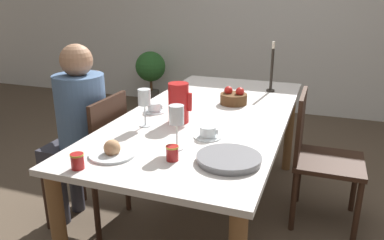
{
  "coord_description": "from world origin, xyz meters",
  "views": [
    {
      "loc": [
        0.65,
        -2.09,
        1.45
      ],
      "look_at": [
        0.0,
        -0.3,
        0.79
      ],
      "focal_mm": 35.0,
      "sensor_mm": 36.0,
      "label": 1
    }
  ],
  "objects_px": {
    "teacup_near_person": "(208,133)",
    "fruit_bowl": "(234,98)",
    "chair_opposite": "(318,155)",
    "person_seated": "(78,122)",
    "bread_plate": "(112,151)",
    "potted_plant": "(151,71)",
    "wine_glass_water": "(144,99)",
    "chair_person_side": "(94,157)",
    "jam_jar_red": "(77,160)",
    "wine_glass_juice": "(177,117)",
    "red_pitcher": "(179,103)",
    "jam_jar_amber": "(172,152)",
    "serving_tray": "(229,159)",
    "teacup_across": "(155,108)",
    "candlestick_tall": "(272,72)"
  },
  "relations": [
    {
      "from": "red_pitcher",
      "to": "fruit_bowl",
      "type": "distance_m",
      "value": 0.51
    },
    {
      "from": "jam_jar_red",
      "to": "fruit_bowl",
      "type": "xyz_separation_m",
      "value": [
        0.38,
        1.17,
        0.0
      ]
    },
    {
      "from": "wine_glass_juice",
      "to": "candlestick_tall",
      "type": "bearing_deg",
      "value": 78.8
    },
    {
      "from": "jam_jar_red",
      "to": "potted_plant",
      "type": "bearing_deg",
      "value": 111.09
    },
    {
      "from": "bread_plate",
      "to": "wine_glass_juice",
      "type": "bearing_deg",
      "value": 34.85
    },
    {
      "from": "teacup_near_person",
      "to": "serving_tray",
      "type": "height_order",
      "value": "teacup_near_person"
    },
    {
      "from": "potted_plant",
      "to": "wine_glass_juice",
      "type": "bearing_deg",
      "value": -61.64
    },
    {
      "from": "person_seated",
      "to": "wine_glass_water",
      "type": "relative_size",
      "value": 5.57
    },
    {
      "from": "wine_glass_water",
      "to": "teacup_near_person",
      "type": "distance_m",
      "value": 0.4
    },
    {
      "from": "teacup_across",
      "to": "serving_tray",
      "type": "xyz_separation_m",
      "value": [
        0.62,
        -0.55,
        -0.01
      ]
    },
    {
      "from": "wine_glass_juice",
      "to": "potted_plant",
      "type": "bearing_deg",
      "value": 118.36
    },
    {
      "from": "wine_glass_water",
      "to": "chair_person_side",
      "type": "bearing_deg",
      "value": 170.45
    },
    {
      "from": "potted_plant",
      "to": "red_pitcher",
      "type": "bearing_deg",
      "value": -60.59
    },
    {
      "from": "wine_glass_water",
      "to": "teacup_across",
      "type": "xyz_separation_m",
      "value": [
        -0.06,
        0.25,
        -0.13
      ]
    },
    {
      "from": "jam_jar_amber",
      "to": "potted_plant",
      "type": "bearing_deg",
      "value": 117.79
    },
    {
      "from": "serving_tray",
      "to": "teacup_near_person",
      "type": "bearing_deg",
      "value": 125.44
    },
    {
      "from": "bread_plate",
      "to": "teacup_near_person",
      "type": "bearing_deg",
      "value": 46.67
    },
    {
      "from": "jam_jar_amber",
      "to": "fruit_bowl",
      "type": "height_order",
      "value": "fruit_bowl"
    },
    {
      "from": "wine_glass_juice",
      "to": "person_seated",
      "type": "bearing_deg",
      "value": 159.53
    },
    {
      "from": "wine_glass_water",
      "to": "bread_plate",
      "type": "distance_m",
      "value": 0.43
    },
    {
      "from": "red_pitcher",
      "to": "wine_glass_water",
      "type": "height_order",
      "value": "red_pitcher"
    },
    {
      "from": "wine_glass_water",
      "to": "fruit_bowl",
      "type": "distance_m",
      "value": 0.7
    },
    {
      "from": "fruit_bowl",
      "to": "teacup_across",
      "type": "bearing_deg",
      "value": -140.64
    },
    {
      "from": "jam_jar_amber",
      "to": "candlestick_tall",
      "type": "distance_m",
      "value": 1.39
    },
    {
      "from": "wine_glass_water",
      "to": "potted_plant",
      "type": "height_order",
      "value": "wine_glass_water"
    },
    {
      "from": "wine_glass_juice",
      "to": "candlestick_tall",
      "type": "xyz_separation_m",
      "value": [
        0.25,
        1.25,
        -0.01
      ]
    },
    {
      "from": "wine_glass_water",
      "to": "potted_plant",
      "type": "relative_size",
      "value": 0.29
    },
    {
      "from": "red_pitcher",
      "to": "serving_tray",
      "type": "xyz_separation_m",
      "value": [
        0.41,
        -0.42,
        -0.1
      ]
    },
    {
      "from": "bread_plate",
      "to": "jam_jar_red",
      "type": "distance_m",
      "value": 0.18
    },
    {
      "from": "wine_glass_water",
      "to": "jam_jar_amber",
      "type": "distance_m",
      "value": 0.5
    },
    {
      "from": "person_seated",
      "to": "red_pitcher",
      "type": "height_order",
      "value": "person_seated"
    },
    {
      "from": "red_pitcher",
      "to": "chair_opposite",
      "type": "bearing_deg",
      "value": 30.59
    },
    {
      "from": "person_seated",
      "to": "bread_plate",
      "type": "xyz_separation_m",
      "value": [
        0.53,
        -0.46,
        0.07
      ]
    },
    {
      "from": "wine_glass_juice",
      "to": "serving_tray",
      "type": "bearing_deg",
      "value": -12.2
    },
    {
      "from": "chair_opposite",
      "to": "potted_plant",
      "type": "distance_m",
      "value": 2.99
    },
    {
      "from": "teacup_near_person",
      "to": "chair_opposite",
      "type": "bearing_deg",
      "value": 49.45
    },
    {
      "from": "chair_opposite",
      "to": "bread_plate",
      "type": "distance_m",
      "value": 1.36
    },
    {
      "from": "teacup_near_person",
      "to": "fruit_bowl",
      "type": "relative_size",
      "value": 0.8
    },
    {
      "from": "fruit_bowl",
      "to": "wine_glass_juice",
      "type": "bearing_deg",
      "value": -94.67
    },
    {
      "from": "serving_tray",
      "to": "bread_plate",
      "type": "bearing_deg",
      "value": -167.58
    },
    {
      "from": "fruit_bowl",
      "to": "candlestick_tall",
      "type": "distance_m",
      "value": 0.47
    },
    {
      "from": "teacup_across",
      "to": "bread_plate",
      "type": "height_order",
      "value": "bread_plate"
    },
    {
      "from": "serving_tray",
      "to": "bread_plate",
      "type": "height_order",
      "value": "bread_plate"
    },
    {
      "from": "wine_glass_juice",
      "to": "serving_tray",
      "type": "height_order",
      "value": "wine_glass_juice"
    },
    {
      "from": "potted_plant",
      "to": "teacup_across",
      "type": "bearing_deg",
      "value": -63.25
    },
    {
      "from": "bread_plate",
      "to": "fruit_bowl",
      "type": "xyz_separation_m",
      "value": [
        0.31,
        1.0,
        0.02
      ]
    },
    {
      "from": "person_seated",
      "to": "potted_plant",
      "type": "xyz_separation_m",
      "value": [
        -0.77,
        2.57,
        -0.22
      ]
    },
    {
      "from": "chair_opposite",
      "to": "teacup_near_person",
      "type": "height_order",
      "value": "chair_opposite"
    },
    {
      "from": "jam_jar_amber",
      "to": "jam_jar_red",
      "type": "distance_m",
      "value": 0.4
    },
    {
      "from": "chair_person_side",
      "to": "teacup_across",
      "type": "height_order",
      "value": "chair_person_side"
    }
  ]
}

